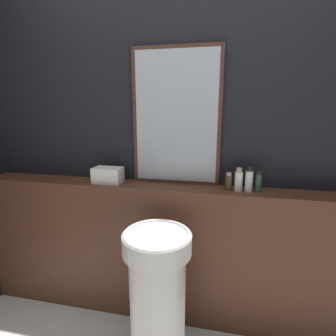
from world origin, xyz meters
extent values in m
cube|color=black|center=(0.00, 1.29, 1.25)|extent=(8.00, 0.06, 2.50)
cube|color=#512D1E|center=(0.00, 1.15, 0.50)|extent=(2.83, 0.21, 1.00)
cylinder|color=silver|center=(0.00, 0.75, 0.37)|extent=(0.32, 0.32, 0.74)
cylinder|color=silver|center=(0.00, 0.75, 0.79)|extent=(0.38, 0.38, 0.11)
torus|color=silver|center=(0.00, 0.75, 0.85)|extent=(0.38, 0.38, 0.02)
cube|color=#47281E|center=(0.01, 1.24, 1.45)|extent=(0.60, 0.03, 0.91)
cube|color=#B2BCC6|center=(0.01, 1.23, 1.45)|extent=(0.55, 0.02, 0.86)
cube|color=white|center=(-0.46, 1.15, 1.05)|extent=(0.20, 0.12, 0.11)
cylinder|color=#4C3823|center=(0.37, 1.15, 1.04)|extent=(0.04, 0.04, 0.09)
cylinder|color=tan|center=(0.37, 1.15, 1.10)|extent=(0.03, 0.03, 0.02)
cylinder|color=white|center=(0.43, 1.15, 1.06)|extent=(0.05, 0.05, 0.12)
cylinder|color=tan|center=(0.43, 1.15, 1.13)|extent=(0.04, 0.04, 0.03)
cylinder|color=white|center=(0.50, 1.15, 1.06)|extent=(0.05, 0.05, 0.13)
cylinder|color=black|center=(0.50, 1.15, 1.14)|extent=(0.03, 0.03, 0.03)
cylinder|color=#2D4C3D|center=(0.56, 1.15, 1.05)|extent=(0.04, 0.04, 0.11)
cylinder|color=black|center=(0.56, 1.15, 1.12)|extent=(0.03, 0.03, 0.02)
camera|label=1|loc=(0.33, -0.51, 1.51)|focal=28.00mm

